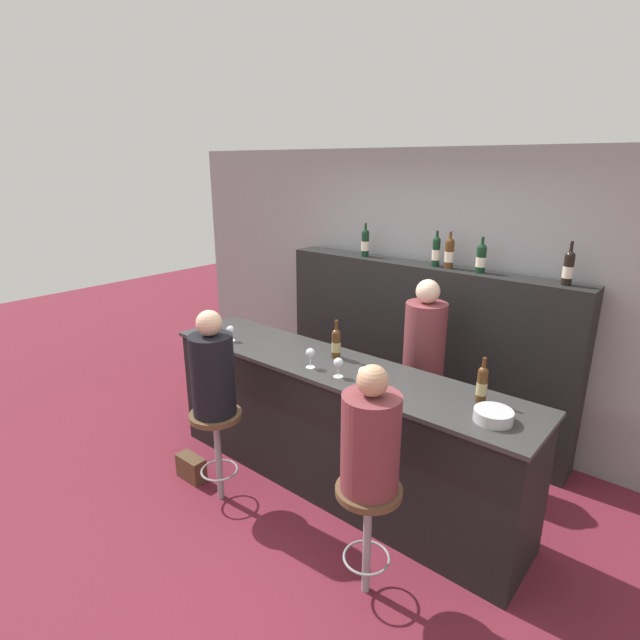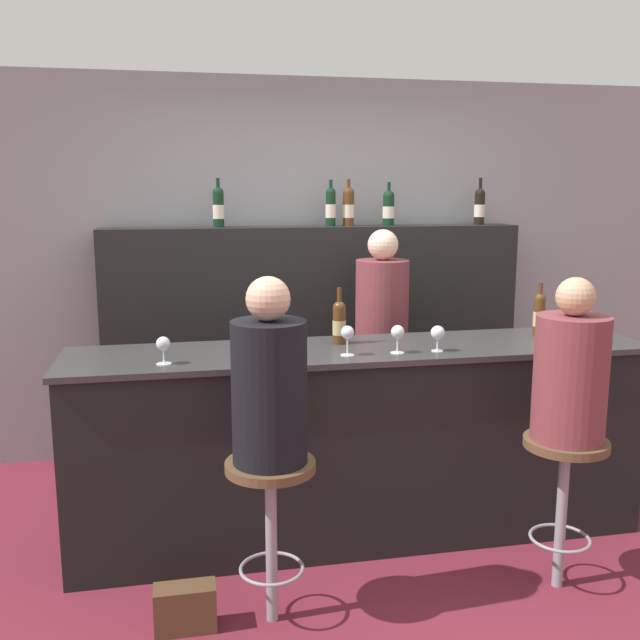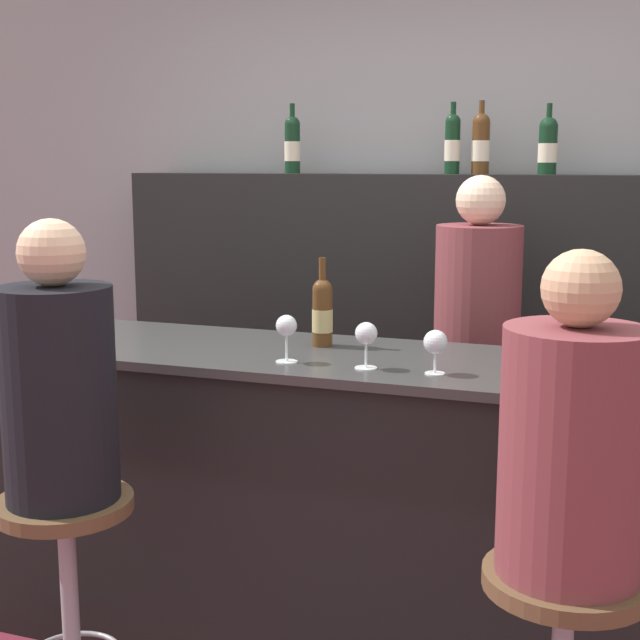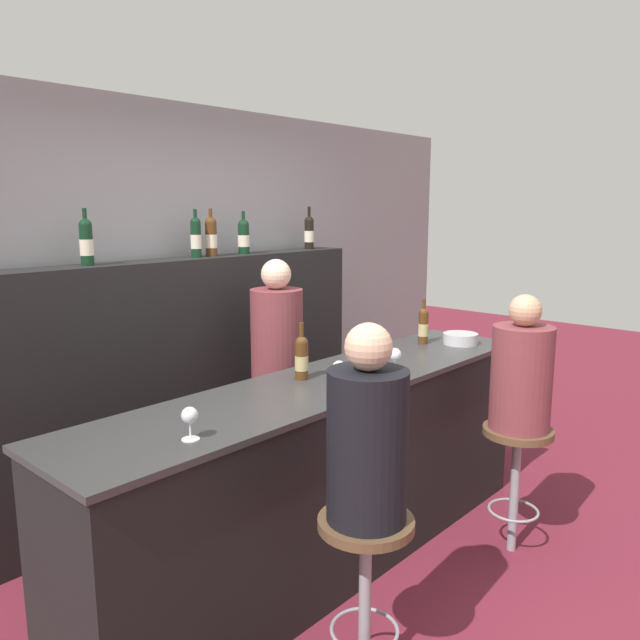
% 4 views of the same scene
% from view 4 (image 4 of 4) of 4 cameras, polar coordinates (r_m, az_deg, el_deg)
% --- Properties ---
extents(ground_plane, '(16.00, 16.00, 0.00)m').
position_cam_4_polar(ground_plane, '(3.53, 4.79, -22.81)').
color(ground_plane, maroon).
extents(wall_back, '(6.40, 0.05, 2.60)m').
position_cam_4_polar(wall_back, '(4.31, -14.06, 1.69)').
color(wall_back, gray).
rests_on(wall_back, ground_plane).
extents(bar_counter, '(3.03, 0.64, 1.04)m').
position_cam_4_polar(bar_counter, '(3.44, 0.83, -13.77)').
color(bar_counter, black).
rests_on(bar_counter, ground_plane).
extents(back_bar_cabinet, '(2.84, 0.28, 1.60)m').
position_cam_4_polar(back_bar_cabinet, '(4.23, -12.05, -5.33)').
color(back_bar_cabinet, black).
rests_on(back_bar_cabinet, ground_plane).
extents(wine_bottle_counter_0, '(0.07, 0.07, 0.30)m').
position_cam_4_polar(wine_bottle_counter_0, '(3.25, -1.69, -3.41)').
color(wine_bottle_counter_0, '#4C2D14').
rests_on(wine_bottle_counter_0, bar_counter).
extents(wine_bottle_counter_1, '(0.07, 0.07, 0.30)m').
position_cam_4_polar(wine_bottle_counter_1, '(4.14, 9.43, -0.48)').
color(wine_bottle_counter_1, '#4C2D14').
rests_on(wine_bottle_counter_1, bar_counter).
extents(wine_bottle_backbar_0, '(0.07, 0.07, 0.32)m').
position_cam_4_polar(wine_bottle_backbar_0, '(3.75, -20.59, 6.73)').
color(wine_bottle_backbar_0, black).
rests_on(wine_bottle_backbar_0, back_bar_cabinet).
extents(wine_bottle_backbar_1, '(0.07, 0.07, 0.31)m').
position_cam_4_polar(wine_bottle_backbar_1, '(4.15, -11.29, 7.47)').
color(wine_bottle_backbar_1, black).
rests_on(wine_bottle_backbar_1, back_bar_cabinet).
extents(wine_bottle_backbar_2, '(0.08, 0.08, 0.31)m').
position_cam_4_polar(wine_bottle_backbar_2, '(4.22, -9.93, 7.56)').
color(wine_bottle_backbar_2, '#4C2D14').
rests_on(wine_bottle_backbar_2, back_bar_cabinet).
extents(wine_bottle_backbar_3, '(0.08, 0.08, 0.30)m').
position_cam_4_polar(wine_bottle_backbar_3, '(4.40, -7.00, 7.61)').
color(wine_bottle_backbar_3, black).
rests_on(wine_bottle_backbar_3, back_bar_cabinet).
extents(wine_bottle_backbar_4, '(0.07, 0.07, 0.33)m').
position_cam_4_polar(wine_bottle_backbar_4, '(4.87, -1.00, 8.03)').
color(wine_bottle_backbar_4, black).
rests_on(wine_bottle_backbar_4, back_bar_cabinet).
extents(wine_glass_0, '(0.07, 0.07, 0.13)m').
position_cam_4_polar(wine_glass_0, '(2.48, -11.82, -8.67)').
color(wine_glass_0, silver).
rests_on(wine_glass_0, bar_counter).
extents(wine_glass_1, '(0.07, 0.07, 0.15)m').
position_cam_4_polar(wine_glass_1, '(3.06, 1.75, -4.49)').
color(wine_glass_1, silver).
rests_on(wine_glass_1, bar_counter).
extents(wine_glass_2, '(0.07, 0.07, 0.14)m').
position_cam_4_polar(wine_glass_2, '(3.25, 4.70, -3.72)').
color(wine_glass_2, silver).
rests_on(wine_glass_2, bar_counter).
extents(wine_glass_3, '(0.07, 0.07, 0.13)m').
position_cam_4_polar(wine_glass_3, '(3.42, 6.86, -3.22)').
color(wine_glass_3, silver).
rests_on(wine_glass_3, bar_counter).
extents(metal_bowl, '(0.23, 0.23, 0.07)m').
position_cam_4_polar(metal_bowl, '(4.19, 12.71, -1.67)').
color(metal_bowl, '#B7B7BC').
rests_on(metal_bowl, bar_counter).
extents(bar_stool_left, '(0.38, 0.38, 0.73)m').
position_cam_4_polar(bar_stool_left, '(2.64, 4.18, -20.68)').
color(bar_stool_left, gray).
rests_on(bar_stool_left, ground_plane).
extents(guest_seated_left, '(0.31, 0.31, 0.78)m').
position_cam_4_polar(guest_seated_left, '(2.42, 4.34, -10.63)').
color(guest_seated_left, black).
rests_on(guest_seated_left, bar_stool_left).
extents(bar_stool_right, '(0.38, 0.38, 0.73)m').
position_cam_4_polar(bar_stool_right, '(3.70, 17.53, -11.70)').
color(bar_stool_right, gray).
rests_on(bar_stool_right, ground_plane).
extents(guest_seated_right, '(0.33, 0.33, 0.74)m').
position_cam_4_polar(guest_seated_right, '(3.55, 17.95, -4.62)').
color(guest_seated_right, brown).
rests_on(guest_seated_right, bar_stool_right).
extents(bartender, '(0.33, 0.33, 1.60)m').
position_cam_4_polar(bartender, '(4.07, -3.90, -6.63)').
color(bartender, brown).
rests_on(bartender, ground_plane).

